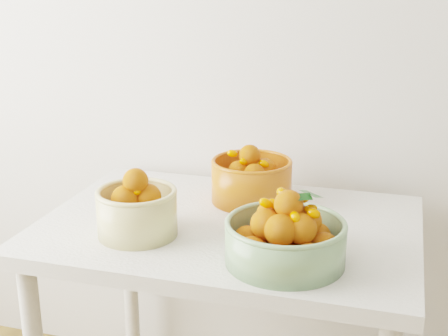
{
  "coord_description": "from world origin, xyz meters",
  "views": [
    {
      "loc": [
        0.09,
        0.11,
        1.4
      ],
      "look_at": [
        -0.33,
        1.55,
        0.92
      ],
      "focal_mm": 50.0,
      "sensor_mm": 36.0,
      "label": 1
    }
  ],
  "objects_px": {
    "table": "(229,255)",
    "bowl_orange": "(252,179)",
    "bowl_cream": "(137,210)",
    "bowl_green": "(286,237)"
  },
  "relations": [
    {
      "from": "bowl_cream",
      "to": "bowl_orange",
      "type": "height_order",
      "value": "bowl_cream"
    },
    {
      "from": "table",
      "to": "bowl_orange",
      "type": "bearing_deg",
      "value": 83.84
    },
    {
      "from": "table",
      "to": "bowl_orange",
      "type": "height_order",
      "value": "bowl_orange"
    },
    {
      "from": "bowl_cream",
      "to": "bowl_green",
      "type": "relative_size",
      "value": 0.79
    },
    {
      "from": "table",
      "to": "bowl_green",
      "type": "relative_size",
      "value": 2.91
    },
    {
      "from": "bowl_green",
      "to": "bowl_orange",
      "type": "relative_size",
      "value": 1.41
    },
    {
      "from": "bowl_green",
      "to": "table",
      "type": "bearing_deg",
      "value": 134.83
    },
    {
      "from": "bowl_orange",
      "to": "table",
      "type": "bearing_deg",
      "value": -96.16
    },
    {
      "from": "bowl_cream",
      "to": "bowl_orange",
      "type": "bearing_deg",
      "value": 55.2
    },
    {
      "from": "table",
      "to": "bowl_green",
      "type": "xyz_separation_m",
      "value": [
        0.19,
        -0.19,
        0.16
      ]
    }
  ]
}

